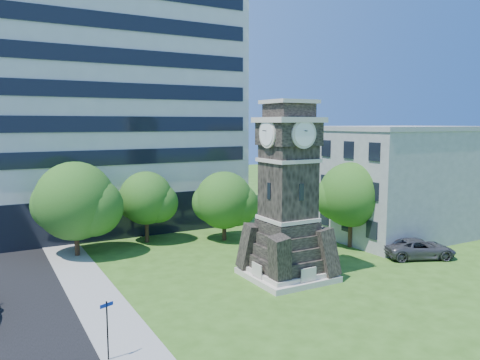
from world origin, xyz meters
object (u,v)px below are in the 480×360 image
clock_tower (288,203)px  street_sign (107,324)px  car_east_lot (419,248)px  park_bench (320,266)px

clock_tower → street_sign: (-13.68, -5.57, -3.53)m
car_east_lot → park_bench: (-9.13, 1.06, -0.34)m
clock_tower → street_sign: size_ratio=4.37×
park_bench → car_east_lot: bearing=-24.9°
park_bench → clock_tower: bearing=158.0°
car_east_lot → street_sign: street_sign is taller
clock_tower → car_east_lot: size_ratio=2.19×
clock_tower → street_sign: bearing=-157.9°
street_sign → clock_tower: bearing=0.6°
clock_tower → street_sign: clock_tower is taller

